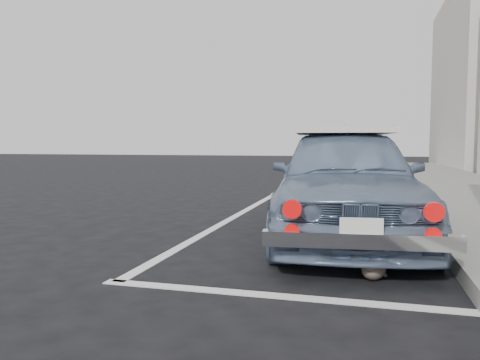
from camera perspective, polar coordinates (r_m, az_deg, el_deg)
name	(u,v)px	position (r m, az deg, el deg)	size (l,w,h in m)	color
ground	(239,274)	(4.15, -0.06, -11.42)	(80.00, 80.00, 0.00)	black
pline_rear	(287,297)	(3.58, 5.77, -13.98)	(3.00, 0.12, 0.01)	silver
pline_front	(339,196)	(10.43, 11.95, -1.87)	(3.00, 0.12, 0.01)	silver
pline_side	(234,217)	(7.21, -0.79, -4.57)	(0.12, 7.00, 0.01)	silver
retro_coupe	(344,181)	(5.69, 12.56, -0.12)	(2.04, 4.17, 1.37)	#6E83A2
cat	(373,267)	(4.11, 15.96, -10.16)	(0.26, 0.43, 0.24)	#746658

